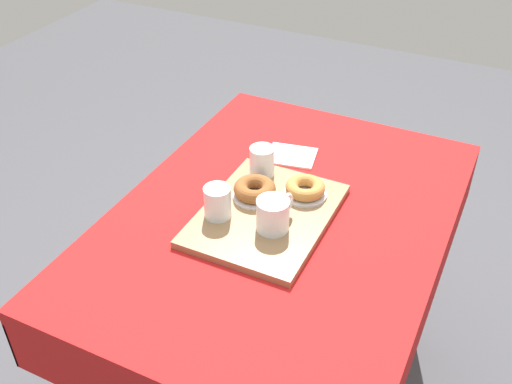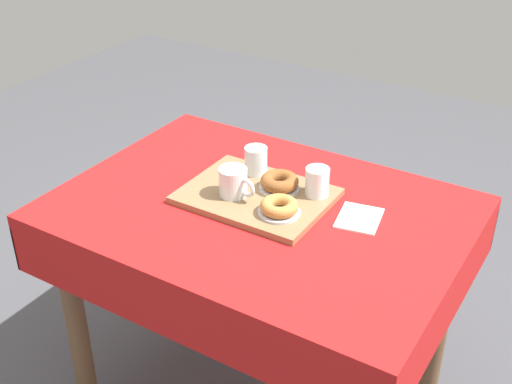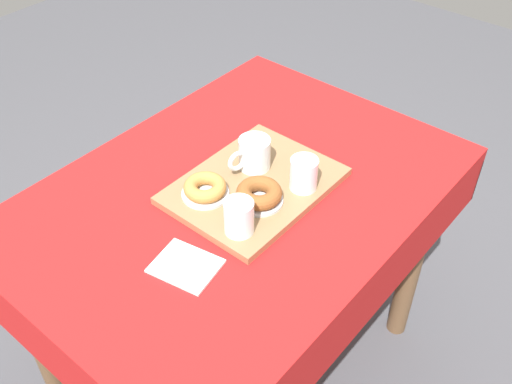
# 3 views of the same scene
# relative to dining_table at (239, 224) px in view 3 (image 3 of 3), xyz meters

# --- Properties ---
(ground_plane) EXTENTS (6.00, 6.00, 0.00)m
(ground_plane) POSITION_rel_dining_table_xyz_m (0.00, 0.00, -0.66)
(ground_plane) COLOR #47474C
(dining_table) EXTENTS (1.11, 0.80, 0.77)m
(dining_table) POSITION_rel_dining_table_xyz_m (0.00, 0.00, 0.00)
(dining_table) COLOR red
(dining_table) RESTS_ON ground
(serving_tray) EXTENTS (0.40, 0.31, 0.02)m
(serving_tray) POSITION_rel_dining_table_xyz_m (0.03, -0.03, 0.13)
(serving_tray) COLOR olive
(serving_tray) RESTS_ON dining_table
(tea_mug_left) EXTENTS (0.12, 0.08, 0.08)m
(tea_mug_left) POSITION_rel_dining_table_xyz_m (0.08, 0.01, 0.17)
(tea_mug_left) COLOR white
(tea_mug_left) RESTS_ON serving_tray
(water_glass_near) EXTENTS (0.07, 0.07, 0.08)m
(water_glass_near) POSITION_rel_dining_table_xyz_m (-0.12, -0.11, 0.17)
(water_glass_near) COLOR white
(water_glass_near) RESTS_ON serving_tray
(water_glass_far) EXTENTS (0.07, 0.07, 0.08)m
(water_glass_far) POSITION_rel_dining_table_xyz_m (0.09, -0.13, 0.17)
(water_glass_far) COLOR white
(water_glass_far) RESTS_ON serving_tray
(donut_plate_left) EXTENTS (0.11, 0.11, 0.01)m
(donut_plate_left) POSITION_rel_dining_table_xyz_m (-0.08, 0.03, 0.14)
(donut_plate_left) COLOR silver
(donut_plate_left) RESTS_ON serving_tray
(sugar_donut_left) EXTENTS (0.10, 0.10, 0.03)m
(sugar_donut_left) POSITION_rel_dining_table_xyz_m (-0.08, 0.03, 0.16)
(sugar_donut_left) COLOR #BC7F3D
(sugar_donut_left) RESTS_ON donut_plate_left
(donut_plate_right) EXTENTS (0.11, 0.11, 0.01)m
(donut_plate_right) POSITION_rel_dining_table_xyz_m (-0.01, -0.08, 0.14)
(donut_plate_right) COLOR silver
(donut_plate_right) RESTS_ON serving_tray
(sugar_donut_right) EXTENTS (0.11, 0.11, 0.04)m
(sugar_donut_right) POSITION_rel_dining_table_xyz_m (-0.01, -0.08, 0.16)
(sugar_donut_right) COLOR brown
(sugar_donut_right) RESTS_ON donut_plate_right
(paper_napkin) EXTENTS (0.13, 0.15, 0.01)m
(paper_napkin) POSITION_rel_dining_table_xyz_m (-0.26, -0.08, 0.12)
(paper_napkin) COLOR white
(paper_napkin) RESTS_ON dining_table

